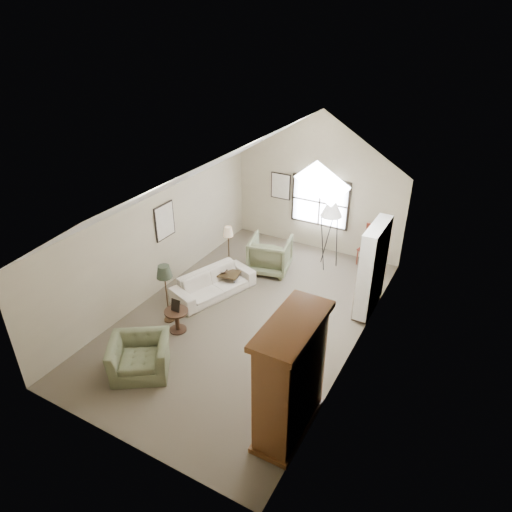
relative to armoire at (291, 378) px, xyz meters
The scene contains 18 objects.
room_shell 3.87m from the armoire, 132.25° to the left, with size 5.01×8.01×4.00m.
window 6.70m from the armoire, 108.11° to the left, with size 1.72×0.08×1.42m, color black.
skylight 4.02m from the armoire, 104.93° to the left, with size 0.80×1.20×0.52m, color white, non-canonical shape.
wall_art 5.98m from the armoire, 133.09° to the left, with size 1.97×3.71×0.88m.
armoire is the anchor object (origin of this frame).
tv_alcove 4.00m from the armoire, 87.71° to the left, with size 0.32×1.30×2.10m, color white.
media_console 4.08m from the armoire, 88.00° to the left, with size 0.34×1.18×0.60m, color #382316.
tv_panel 4.01m from the armoire, 88.00° to the left, with size 0.05×0.90×0.55m, color black.
sofa 4.46m from the armoire, 140.30° to the left, with size 2.10×0.82×0.61m, color beige.
armchair_near 3.20m from the armoire, behind, with size 1.11×0.97×0.72m, color #6C704F.
armchair_far 5.29m from the armoire, 120.88° to the left, with size 1.03×1.06×0.96m, color #64704E.
coffee_table 4.74m from the armoire, 136.02° to the left, with size 0.80×0.44×0.41m, color #3E2E19.
bowl 4.70m from the armoire, 136.02° to the left, with size 0.19×0.19×0.05m, color #332315.
side_table 3.59m from the armoire, 159.85° to the left, with size 0.53×0.53×0.53m, color #3A2117.
side_chair 6.14m from the armoire, 94.72° to the left, with size 0.44×0.44×1.13m, color maroon.
tripod_lamp 5.64m from the armoire, 104.53° to the left, with size 0.56×0.56×1.94m, color silver, non-canonical shape.
dark_lamp 3.95m from the armoire, 159.12° to the left, with size 0.35×0.35×1.46m, color #252D1F, non-canonical shape.
tan_lamp 5.45m from the armoire, 132.56° to the left, with size 0.26×0.26×1.31m, color tan, non-canonical shape.
Camera 1 is at (4.32, -7.42, 6.33)m, focal length 32.00 mm.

